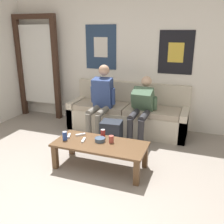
{
  "coord_description": "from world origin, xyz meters",
  "views": [
    {
      "loc": [
        1.5,
        -2.0,
        1.82
      ],
      "look_at": [
        0.25,
        1.39,
        0.64
      ],
      "focal_mm": 40.0,
      "sensor_mm": 36.0,
      "label": 1
    }
  ],
  "objects": [
    {
      "name": "couch",
      "position": [
        0.22,
        2.33,
        0.29
      ],
      "size": [
        2.22,
        0.72,
        0.88
      ],
      "color": "beige",
      "rests_on": "ground_plane"
    },
    {
      "name": "ceramic_bowl",
      "position": [
        0.26,
        0.9,
        0.4
      ],
      "size": [
        0.15,
        0.15,
        0.06
      ],
      "color": "#475B75",
      "rests_on": "coffee_table"
    },
    {
      "name": "pillar_candle",
      "position": [
        0.42,
        0.92,
        0.42
      ],
      "size": [
        0.07,
        0.07,
        0.11
      ],
      "color": "#B24C42",
      "rests_on": "coffee_table"
    },
    {
      "name": "drink_can_red",
      "position": [
        0.25,
        1.03,
        0.43
      ],
      "size": [
        0.07,
        0.07,
        0.12
      ],
      "color": "maroon",
      "rests_on": "coffee_table"
    },
    {
      "name": "coffee_table",
      "position": [
        0.28,
        0.84,
        0.31
      ],
      "size": [
        1.27,
        0.57,
        0.37
      ],
      "color": "brown",
      "rests_on": "ground_plane"
    },
    {
      "name": "person_seated_adult",
      "position": [
        -0.16,
        1.94,
        0.68
      ],
      "size": [
        0.47,
        0.8,
        1.26
      ],
      "color": "gray",
      "rests_on": "ground_plane"
    },
    {
      "name": "game_controller_near_left",
      "position": [
        0.04,
        0.83,
        0.38
      ],
      "size": [
        0.06,
        0.15,
        0.03
      ],
      "color": "white",
      "rests_on": "coffee_table"
    },
    {
      "name": "ground_plane",
      "position": [
        0.0,
        0.0,
        0.0
      ],
      "size": [
        18.0,
        18.0,
        0.0
      ],
      "primitive_type": "plane",
      "color": "gray"
    },
    {
      "name": "person_seated_teen",
      "position": [
        0.58,
        1.98,
        0.59
      ],
      "size": [
        0.47,
        0.96,
        1.07
      ],
      "color": "#2D2D33",
      "rests_on": "ground_plane"
    },
    {
      "name": "wall_back",
      "position": [
        0.0,
        2.69,
        1.28
      ],
      "size": [
        10.0,
        0.07,
        2.55
      ],
      "color": "white",
      "rests_on": "ground_plane"
    },
    {
      "name": "backpack",
      "position": [
        0.19,
        1.52,
        0.21
      ],
      "size": [
        0.35,
        0.34,
        0.43
      ],
      "color": "#282D38",
      "rests_on": "ground_plane"
    },
    {
      "name": "game_controller_near_right",
      "position": [
        -0.23,
        0.9,
        0.38
      ],
      "size": [
        0.08,
        0.15,
        0.03
      ],
      "color": "white",
      "rests_on": "coffee_table"
    },
    {
      "name": "game_controller_far_center",
      "position": [
        -0.09,
        0.99,
        0.38
      ],
      "size": [
        0.13,
        0.13,
        0.03
      ],
      "color": "white",
      "rests_on": "coffee_table"
    },
    {
      "name": "door_frame",
      "position": [
        -1.83,
        2.47,
        1.2
      ],
      "size": [
        1.0,
        0.1,
        2.15
      ],
      "color": "#382319",
      "rests_on": "ground_plane"
    },
    {
      "name": "drink_can_blue",
      "position": [
        -0.22,
        0.77,
        0.43
      ],
      "size": [
        0.07,
        0.07,
        0.12
      ],
      "color": "#28479E",
      "rests_on": "coffee_table"
    }
  ]
}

